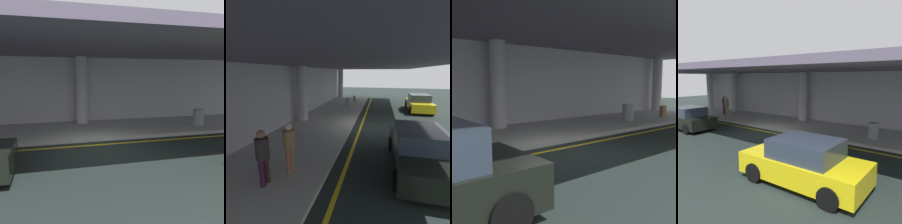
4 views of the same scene
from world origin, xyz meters
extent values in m
plane|color=#212B28|center=(0.00, 0.00, 0.00)|extent=(60.00, 60.00, 0.00)
cube|color=#ACAFA8|center=(0.00, 3.10, 0.07)|extent=(26.00, 4.20, 0.15)
cube|color=yellow|center=(0.00, 0.51, 0.00)|extent=(26.00, 0.14, 0.01)
cylinder|color=#B1AFAF|center=(0.00, 4.59, 1.97)|extent=(0.66, 0.66, 3.65)
cylinder|color=#B3AFA7|center=(12.00, 4.59, 1.97)|extent=(0.66, 0.66, 3.65)
cube|color=slate|center=(0.00, 2.60, 3.95)|extent=(28.00, 13.20, 0.30)
cube|color=#B1B1BE|center=(0.00, 5.35, 1.90)|extent=(26.00, 0.30, 3.80)
cylinder|color=black|center=(-3.46, -1.17, 0.32)|extent=(0.64, 0.22, 0.64)
cylinder|color=black|center=(-3.46, -2.87, 0.32)|extent=(0.64, 0.22, 0.64)
cube|color=olive|center=(8.98, 2.28, 0.46)|extent=(0.36, 0.22, 0.62)
cylinder|color=slate|center=(8.98, 2.28, 0.91)|extent=(0.02, 0.02, 0.28)
cylinder|color=gray|center=(5.99, 2.44, 0.57)|extent=(0.56, 0.56, 0.85)
camera|label=1|loc=(-1.81, -8.74, 2.73)|focal=38.68mm
camera|label=2|loc=(-11.07, -0.57, 3.40)|focal=28.35mm
camera|label=3|loc=(-5.06, -5.95, 2.05)|focal=43.25mm
camera|label=4|loc=(9.47, -9.72, 3.40)|focal=36.06mm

